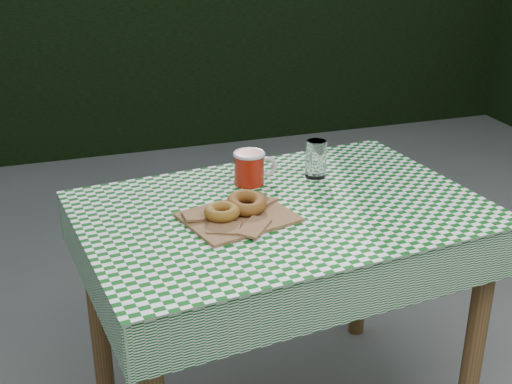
% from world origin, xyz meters
% --- Properties ---
extents(hedge_north, '(7.00, 0.70, 1.80)m').
position_xyz_m(hedge_north, '(0.00, 3.20, 0.90)').
color(hedge_north, black).
rests_on(hedge_north, ground).
extents(table, '(1.18, 0.86, 0.75)m').
position_xyz_m(table, '(0.16, 0.19, 0.38)').
color(table, brown).
rests_on(table, ground).
extents(tablecloth, '(1.20, 0.88, 0.01)m').
position_xyz_m(tablecloth, '(0.16, 0.19, 0.75)').
color(tablecloth, '#0B4B13').
rests_on(tablecloth, table).
extents(paper_bag, '(0.33, 0.29, 0.01)m').
position_xyz_m(paper_bag, '(0.02, 0.15, 0.76)').
color(paper_bag, '#956341').
rests_on(paper_bag, tablecloth).
extents(bagel_front, '(0.10, 0.10, 0.03)m').
position_xyz_m(bagel_front, '(-0.03, 0.15, 0.79)').
color(bagel_front, olive).
rests_on(bagel_front, paper_bag).
extents(bagel_back, '(0.13, 0.13, 0.03)m').
position_xyz_m(bagel_back, '(0.05, 0.18, 0.79)').
color(bagel_back, brown).
rests_on(bagel_back, paper_bag).
extents(coffee_mug, '(0.19, 0.19, 0.10)m').
position_xyz_m(coffee_mug, '(0.12, 0.38, 0.81)').
color(coffee_mug, '#A6190A').
rests_on(coffee_mug, tablecloth).
extents(drinking_glass, '(0.08, 0.08, 0.12)m').
position_xyz_m(drinking_glass, '(0.34, 0.37, 0.81)').
color(drinking_glass, white).
rests_on(drinking_glass, tablecloth).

